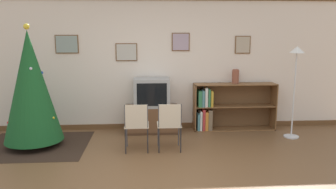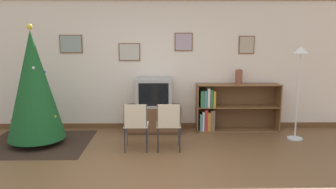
{
  "view_description": "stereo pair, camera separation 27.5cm",
  "coord_description": "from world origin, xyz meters",
  "px_view_note": "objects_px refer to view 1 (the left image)",
  "views": [
    {
      "loc": [
        -0.13,
        -4.07,
        1.91
      ],
      "look_at": [
        0.25,
        1.42,
        0.92
      ],
      "focal_mm": 35.0,
      "sensor_mm": 36.0,
      "label": 1
    },
    {
      "loc": [
        0.15,
        -4.09,
        1.91
      ],
      "look_at": [
        0.25,
        1.42,
        0.92
      ],
      "focal_mm": 35.0,
      "sensor_mm": 36.0,
      "label": 2
    }
  ],
  "objects_px": {
    "bookshelf": "(221,108)",
    "vase": "(236,76)",
    "folding_chair_left": "(137,124)",
    "standing_lamp": "(296,68)",
    "tv_console": "(152,119)",
    "folding_chair_right": "(169,124)",
    "christmas_tree": "(31,87)",
    "television": "(152,93)"
  },
  "relations": [
    {
      "from": "christmas_tree",
      "to": "bookshelf",
      "type": "relative_size",
      "value": 1.26
    },
    {
      "from": "television",
      "to": "tv_console",
      "type": "bearing_deg",
      "value": 90.0
    },
    {
      "from": "bookshelf",
      "to": "vase",
      "type": "xyz_separation_m",
      "value": [
        0.28,
        0.01,
        0.64
      ]
    },
    {
      "from": "christmas_tree",
      "to": "vase",
      "type": "bearing_deg",
      "value": 12.28
    },
    {
      "from": "christmas_tree",
      "to": "folding_chair_right",
      "type": "distance_m",
      "value": 2.44
    },
    {
      "from": "tv_console",
      "to": "standing_lamp",
      "type": "xyz_separation_m",
      "value": [
        2.65,
        -0.53,
        1.06
      ]
    },
    {
      "from": "christmas_tree",
      "to": "tv_console",
      "type": "relative_size",
      "value": 1.98
    },
    {
      "from": "tv_console",
      "to": "television",
      "type": "height_order",
      "value": "television"
    },
    {
      "from": "tv_console",
      "to": "vase",
      "type": "xyz_separation_m",
      "value": [
        1.7,
        0.1,
        0.84
      ]
    },
    {
      "from": "tv_console",
      "to": "folding_chair_right",
      "type": "relative_size",
      "value": 1.29
    },
    {
      "from": "christmas_tree",
      "to": "television",
      "type": "relative_size",
      "value": 3.02
    },
    {
      "from": "tv_console",
      "to": "standing_lamp",
      "type": "bearing_deg",
      "value": -11.33
    },
    {
      "from": "television",
      "to": "folding_chair_right",
      "type": "relative_size",
      "value": 0.85
    },
    {
      "from": "standing_lamp",
      "to": "christmas_tree",
      "type": "bearing_deg",
      "value": -177.71
    },
    {
      "from": "television",
      "to": "folding_chair_left",
      "type": "distance_m",
      "value": 1.21
    },
    {
      "from": "christmas_tree",
      "to": "folding_chair_right",
      "type": "relative_size",
      "value": 2.56
    },
    {
      "from": "christmas_tree",
      "to": "standing_lamp",
      "type": "distance_m",
      "value": 4.72
    },
    {
      "from": "christmas_tree",
      "to": "standing_lamp",
      "type": "relative_size",
      "value": 1.22
    },
    {
      "from": "christmas_tree",
      "to": "bookshelf",
      "type": "distance_m",
      "value": 3.63
    },
    {
      "from": "television",
      "to": "vase",
      "type": "relative_size",
      "value": 2.39
    },
    {
      "from": "tv_console",
      "to": "bookshelf",
      "type": "bearing_deg",
      "value": 3.75
    },
    {
      "from": "christmas_tree",
      "to": "tv_console",
      "type": "distance_m",
      "value": 2.32
    },
    {
      "from": "vase",
      "to": "standing_lamp",
      "type": "bearing_deg",
      "value": -33.67
    },
    {
      "from": "vase",
      "to": "standing_lamp",
      "type": "height_order",
      "value": "standing_lamp"
    },
    {
      "from": "folding_chair_left",
      "to": "vase",
      "type": "bearing_deg",
      "value": 31.97
    },
    {
      "from": "television",
      "to": "folding_chair_left",
      "type": "relative_size",
      "value": 0.85
    },
    {
      "from": "folding_chair_right",
      "to": "vase",
      "type": "relative_size",
      "value": 2.82
    },
    {
      "from": "folding_chair_right",
      "to": "bookshelf",
      "type": "bearing_deg",
      "value": 46.76
    },
    {
      "from": "television",
      "to": "christmas_tree",
      "type": "bearing_deg",
      "value": -160.88
    },
    {
      "from": "tv_console",
      "to": "standing_lamp",
      "type": "relative_size",
      "value": 0.62
    },
    {
      "from": "folding_chair_left",
      "to": "vase",
      "type": "distance_m",
      "value": 2.41
    },
    {
      "from": "bookshelf",
      "to": "standing_lamp",
      "type": "bearing_deg",
      "value": -26.99
    },
    {
      "from": "vase",
      "to": "folding_chair_right",
      "type": "bearing_deg",
      "value": -139.24
    },
    {
      "from": "folding_chair_right",
      "to": "vase",
      "type": "height_order",
      "value": "vase"
    },
    {
      "from": "christmas_tree",
      "to": "folding_chair_right",
      "type": "xyz_separation_m",
      "value": [
        2.34,
        -0.41,
        -0.58
      ]
    },
    {
      "from": "christmas_tree",
      "to": "television",
      "type": "bearing_deg",
      "value": 19.12
    },
    {
      "from": "tv_console",
      "to": "bookshelf",
      "type": "height_order",
      "value": "bookshelf"
    },
    {
      "from": "folding_chair_left",
      "to": "christmas_tree",
      "type": "bearing_deg",
      "value": 167.08
    },
    {
      "from": "folding_chair_left",
      "to": "vase",
      "type": "relative_size",
      "value": 2.82
    },
    {
      "from": "folding_chair_right",
      "to": "vase",
      "type": "xyz_separation_m",
      "value": [
        1.43,
        1.23,
        0.63
      ]
    },
    {
      "from": "christmas_tree",
      "to": "tv_console",
      "type": "xyz_separation_m",
      "value": [
        2.07,
        0.72,
        -0.79
      ]
    },
    {
      "from": "folding_chair_right",
      "to": "standing_lamp",
      "type": "distance_m",
      "value": 2.59
    }
  ]
}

